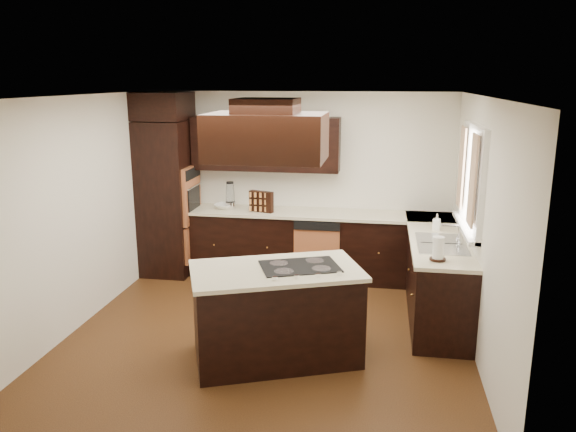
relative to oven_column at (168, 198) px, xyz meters
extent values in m
cube|color=brown|center=(1.78, -1.71, -1.07)|extent=(4.20, 4.20, 0.02)
cube|color=white|center=(1.78, -1.71, 1.45)|extent=(4.20, 4.20, 0.02)
cube|color=white|center=(1.78, 0.40, 0.19)|extent=(4.20, 0.02, 2.50)
cube|color=white|center=(1.78, -3.81, 0.19)|extent=(4.20, 0.02, 2.50)
cube|color=white|center=(-0.33, -1.71, 0.19)|extent=(0.02, 4.20, 2.50)
cube|color=white|center=(3.88, -1.71, 0.19)|extent=(0.02, 4.20, 2.50)
cube|color=black|center=(0.00, 0.00, 0.00)|extent=(0.65, 0.75, 2.12)
cube|color=#BE683C|center=(0.35, 0.00, 0.06)|extent=(0.05, 0.62, 0.78)
cube|color=black|center=(1.81, 0.09, -0.62)|extent=(2.93, 0.60, 0.88)
cube|color=black|center=(3.58, -0.80, -0.62)|extent=(0.60, 2.40, 0.88)
cube|color=beige|center=(1.81, 0.08, -0.16)|extent=(2.93, 0.63, 0.04)
cube|color=beige|center=(3.56, -0.80, -0.16)|extent=(0.63, 2.40, 0.04)
cube|color=black|center=(1.34, 0.23, 0.75)|extent=(2.00, 0.34, 0.72)
cube|color=#BE683C|center=(2.10, -0.20, -0.66)|extent=(0.60, 0.05, 0.72)
cube|color=white|center=(3.85, -1.16, 0.59)|extent=(0.06, 1.32, 1.12)
cube|color=white|center=(3.87, -1.16, 0.59)|extent=(0.00, 1.20, 1.00)
cube|color=beige|center=(3.79, -1.57, 0.64)|extent=(0.02, 0.34, 0.90)
cube|color=beige|center=(3.79, -0.74, 0.64)|extent=(0.02, 0.34, 0.90)
cube|color=silver|center=(3.58, -1.16, -0.14)|extent=(0.52, 0.84, 0.01)
cube|color=black|center=(1.95, -2.26, -0.62)|extent=(1.74, 1.35, 0.88)
cube|color=beige|center=(1.95, -2.26, -0.16)|extent=(1.81, 1.42, 0.04)
cube|color=black|center=(2.17, -2.17, -0.13)|extent=(0.86, 0.72, 0.01)
cube|color=black|center=(1.88, -2.25, 1.10)|extent=(1.05, 0.72, 0.42)
cube|color=black|center=(1.88, -2.25, 1.38)|extent=(0.55, 0.50, 0.13)
cylinder|color=silver|center=(0.87, 0.07, -0.09)|extent=(0.15, 0.15, 0.10)
cone|color=silver|center=(0.87, 0.07, 0.09)|extent=(0.13, 0.13, 0.26)
cube|color=black|center=(1.33, -0.01, 0.00)|extent=(0.35, 0.19, 0.28)
imported|color=white|center=(0.79, 0.09, -0.11)|extent=(0.34, 0.34, 0.07)
imported|color=white|center=(3.57, -0.56, -0.04)|extent=(0.10, 0.10, 0.19)
cylinder|color=white|center=(3.48, -1.75, -0.02)|extent=(0.13, 0.13, 0.24)
camera|label=1|loc=(2.90, -7.20, 1.61)|focal=35.00mm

